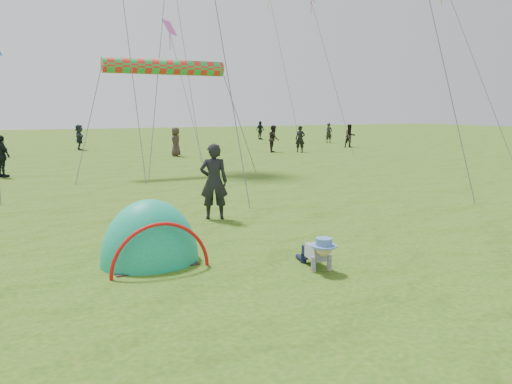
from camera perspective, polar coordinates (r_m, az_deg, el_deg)
name	(u,v)px	position (r m, az deg, el deg)	size (l,w,h in m)	color
ground	(303,289)	(7.99, 5.34, -10.99)	(140.00, 140.00, 0.00)	#25500C
crawling_toddler	(318,251)	(8.90, 7.10, -6.75)	(0.57, 0.81, 0.62)	black
popup_tent	(150,262)	(9.49, -11.97, -7.83)	(1.81, 1.49, 2.35)	#0E8D58
standing_adult	(214,182)	(12.73, -4.84, 1.20)	(0.71, 0.46, 1.94)	black
crowd_person_0	(329,133)	(42.59, 8.34, 6.70)	(0.60, 0.40, 1.66)	black
crowd_person_1	(274,139)	(32.93, 2.03, 6.11)	(0.86, 0.67, 1.76)	black
crowd_person_2	(2,156)	(23.09, -27.05, 3.65)	(1.02, 0.43, 1.74)	black
crowd_person_4	(176,142)	(30.33, -9.15, 5.68)	(0.85, 0.55, 1.73)	#362A24
crowd_person_6	(300,139)	(32.92, 5.07, 6.05)	(0.63, 0.41, 1.73)	black
crowd_person_7	(350,136)	(37.59, 10.68, 6.32)	(0.83, 0.65, 1.71)	black
crowd_person_8	(260,130)	(46.79, 0.49, 7.07)	(1.00, 0.42, 1.71)	black
crowd_person_11	(79,137)	(36.75, -19.54, 5.92)	(1.63, 0.52, 1.76)	#202732
rainbow_tube_kite	(165,67)	(22.48, -10.38, 13.86)	(0.64, 0.64, 5.26)	red
diamond_kite_5	(170,27)	(27.35, -9.85, 18.04)	(0.88, 0.88, 0.00)	#CF50B4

